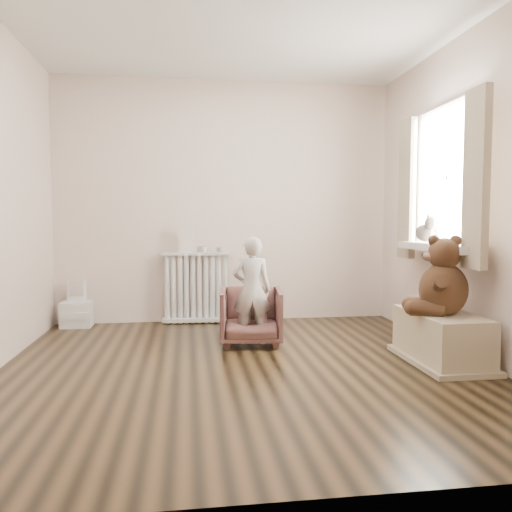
{
  "coord_description": "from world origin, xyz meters",
  "views": [
    {
      "loc": [
        -0.42,
        -3.63,
        1.09
      ],
      "look_at": [
        0.15,
        0.45,
        0.8
      ],
      "focal_mm": 35.0,
      "sensor_mm": 36.0,
      "label": 1
    }
  ],
  "objects": [
    {
      "name": "floor",
      "position": [
        0.0,
        0.0,
        0.0
      ],
      "size": [
        3.6,
        3.6,
        0.01
      ],
      "primitive_type": "cube",
      "color": "black",
      "rests_on": "ground"
    },
    {
      "name": "ceiling",
      "position": [
        0.0,
        0.0,
        2.6
      ],
      "size": [
        3.6,
        3.6,
        0.01
      ],
      "primitive_type": "cube",
      "color": "white",
      "rests_on": "ground"
    },
    {
      "name": "back_wall",
      "position": [
        0.0,
        1.8,
        1.3
      ],
      "size": [
        3.6,
        0.02,
        2.6
      ],
      "primitive_type": "cube",
      "color": "silver",
      "rests_on": "ground"
    },
    {
      "name": "front_wall",
      "position": [
        0.0,
        -1.8,
        1.3
      ],
      "size": [
        3.6,
        0.02,
        2.6
      ],
      "primitive_type": "cube",
      "color": "silver",
      "rests_on": "ground"
    },
    {
      "name": "right_wall",
      "position": [
        1.8,
        0.0,
        1.3
      ],
      "size": [
        0.02,
        3.6,
        2.6
      ],
      "primitive_type": "cube",
      "color": "silver",
      "rests_on": "ground"
    },
    {
      "name": "window",
      "position": [
        1.76,
        0.3,
        1.45
      ],
      "size": [
        0.03,
        0.9,
        1.1
      ],
      "primitive_type": "cube",
      "color": "white",
      "rests_on": "right_wall"
    },
    {
      "name": "window_sill",
      "position": [
        1.67,
        0.3,
        0.87
      ],
      "size": [
        0.22,
        1.1,
        0.06
      ],
      "primitive_type": "cube",
      "color": "silver",
      "rests_on": "right_wall"
    },
    {
      "name": "curtain_left",
      "position": [
        1.65,
        -0.27,
        1.39
      ],
      "size": [
        0.06,
        0.26,
        1.3
      ],
      "primitive_type": "cube",
      "color": "tan",
      "rests_on": "right_wall"
    },
    {
      "name": "curtain_right",
      "position": [
        1.65,
        0.87,
        1.39
      ],
      "size": [
        0.06,
        0.26,
        1.3
      ],
      "primitive_type": "cube",
      "color": "tan",
      "rests_on": "right_wall"
    },
    {
      "name": "radiator",
      "position": [
        -0.32,
        1.68,
        0.39
      ],
      "size": [
        0.72,
        0.14,
        0.76
      ],
      "primitive_type": "cube",
      "color": "silver",
      "rests_on": "floor"
    },
    {
      "name": "paper_doll",
      "position": [
        -0.42,
        1.68,
        0.9
      ],
      "size": [
        0.17,
        0.01,
        0.28
      ],
      "primitive_type": "cube",
      "color": "beige",
      "rests_on": "radiator"
    },
    {
      "name": "tin_a",
      "position": [
        -0.25,
        1.68,
        0.79
      ],
      "size": [
        0.1,
        0.1,
        0.06
      ],
      "primitive_type": "cylinder",
      "color": "#A59E8C",
      "rests_on": "radiator"
    },
    {
      "name": "tin_b",
      "position": [
        -0.06,
        1.68,
        0.78
      ],
      "size": [
        0.09,
        0.09,
        0.05
      ],
      "primitive_type": "cylinder",
      "color": "#A59E8C",
      "rests_on": "radiator"
    },
    {
      "name": "toy_vanity",
      "position": [
        -1.55,
        1.65,
        0.28
      ],
      "size": [
        0.3,
        0.22,
        0.48
      ],
      "primitive_type": "cube",
      "color": "silver",
      "rests_on": "floor"
    },
    {
      "name": "armchair",
      "position": [
        0.14,
        0.7,
        0.25
      ],
      "size": [
        0.59,
        0.6,
        0.5
      ],
      "primitive_type": "imported",
      "rotation": [
        0.0,
        0.0,
        -0.12
      ],
      "color": "brown",
      "rests_on": "floor"
    },
    {
      "name": "child",
      "position": [
        0.14,
        0.65,
        0.49
      ],
      "size": [
        0.36,
        0.26,
        0.94
      ],
      "primitive_type": "imported",
      "rotation": [
        0.0,
        0.0,
        3.03
      ],
      "color": "beige",
      "rests_on": "armchair"
    },
    {
      "name": "toy_bench",
      "position": [
        1.52,
        -0.08,
        0.2
      ],
      "size": [
        0.44,
        0.82,
        0.39
      ],
      "primitive_type": "cube",
      "color": "#BBAF8B",
      "rests_on": "floor"
    },
    {
      "name": "teddy_bear",
      "position": [
        1.5,
        -0.13,
        0.67
      ],
      "size": [
        0.57,
        0.51,
        0.59
      ],
      "primitive_type": null,
      "rotation": [
        0.0,
        0.0,
        -0.33
      ],
      "color": "#311D10",
      "rests_on": "toy_bench"
    },
    {
      "name": "plush_cat",
      "position": [
        1.66,
        0.49,
        1.0
      ],
      "size": [
        0.2,
        0.3,
        0.24
      ],
      "primitive_type": null,
      "rotation": [
        0.0,
        0.0,
        -0.08
      ],
      "color": "#6B6058",
      "rests_on": "window_sill"
    }
  ]
}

